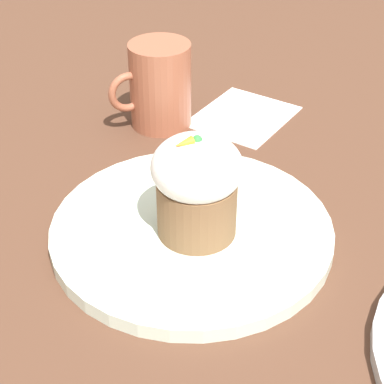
# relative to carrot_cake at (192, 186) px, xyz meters

# --- Properties ---
(ground_plane) EXTENTS (4.00, 4.00, 0.00)m
(ground_plane) POSITION_rel_carrot_cake_xyz_m (-0.00, -0.01, -0.07)
(ground_plane) COLOR #513323
(dessert_plate) EXTENTS (0.27, 0.27, 0.01)m
(dessert_plate) POSITION_rel_carrot_cake_xyz_m (-0.00, -0.01, -0.06)
(dessert_plate) COLOR silver
(dessert_plate) RESTS_ON ground_plane
(carrot_cake) EXTENTS (0.08, 0.08, 0.10)m
(carrot_cake) POSITION_rel_carrot_cake_xyz_m (0.00, 0.00, 0.00)
(carrot_cake) COLOR brown
(carrot_cake) RESTS_ON dessert_plate
(spoon) EXTENTS (0.13, 0.10, 0.01)m
(spoon) POSITION_rel_carrot_cake_xyz_m (-0.02, -0.01, -0.05)
(spoon) COLOR silver
(spoon) RESTS_ON dessert_plate
(coffee_cup) EXTENTS (0.10, 0.07, 0.10)m
(coffee_cup) POSITION_rel_carrot_cake_xyz_m (-0.07, -0.22, -0.01)
(coffee_cup) COLOR #9E563D
(coffee_cup) RESTS_ON ground_plane
(paper_napkin) EXTENTS (0.16, 0.15, 0.00)m
(paper_napkin) POSITION_rel_carrot_cake_xyz_m (-0.17, -0.19, -0.07)
(paper_napkin) COLOR white
(paper_napkin) RESTS_ON ground_plane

